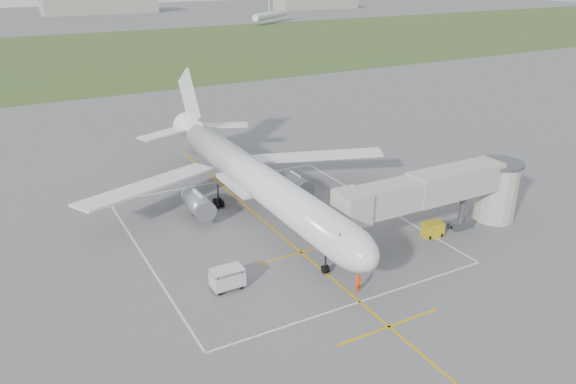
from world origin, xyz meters
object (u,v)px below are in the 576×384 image
baggage_cart (227,279)px  ramp_worker_nose (358,284)px  ramp_worker_wing (193,208)px  jet_bridge (449,191)px  gpu_unit (433,229)px  airliner (254,178)px

baggage_cart → ramp_worker_nose: 11.48m
ramp_worker_wing → jet_bridge: bearing=-156.3°
jet_bridge → baggage_cart: (-24.75, 0.88, -3.72)m
jet_bridge → gpu_unit: size_ratio=10.38×
gpu_unit → ramp_worker_nose: 14.24m
baggage_cart → ramp_worker_wing: baggage_cart is taller
jet_bridge → ramp_worker_nose: bearing=-160.8°
ramp_worker_nose → ramp_worker_wing: 23.38m
airliner → gpu_unit: (13.95, -14.28, -3.62)m
airliner → baggage_cart: bearing=-124.0°
airliner → ramp_worker_wing: airliner is taller
baggage_cart → gpu_unit: bearing=-2.4°
jet_bridge → ramp_worker_wing: (-22.10, 17.06, -3.83)m
gpu_unit → ramp_worker_nose: (-13.26, -5.19, 0.14)m
jet_bridge → ramp_worker_wing: jet_bridge is taller
jet_bridge → ramp_worker_nose: jet_bridge is taller
gpu_unit → baggage_cart: size_ratio=0.79×
baggage_cart → ramp_worker_nose: size_ratio=1.56×
ramp_worker_wing → ramp_worker_nose: bearing=169.0°
jet_bridge → ramp_worker_wing: bearing=142.3°
ramp_worker_nose → ramp_worker_wing: bearing=99.3°
ramp_worker_wing → airliner: bearing=-142.4°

